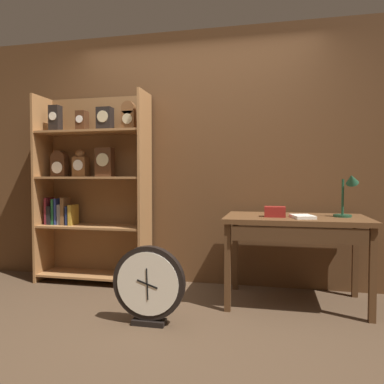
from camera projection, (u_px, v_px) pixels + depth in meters
name	position (u px, v px, depth m)	size (l,w,h in m)	color
ground_plane	(156.00, 336.00, 2.56)	(10.00, 10.00, 0.00)	#4C3826
back_wood_panel	(196.00, 158.00, 3.84)	(4.80, 0.05, 2.60)	brown
bookshelf	(91.00, 185.00, 3.89)	(1.17, 0.37, 1.95)	#9E6B3D
workbench	(296.00, 227.00, 3.17)	(1.19, 0.72, 0.76)	brown
desk_lamp	(348.00, 192.00, 3.10)	(0.21, 0.20, 0.38)	#1E472D
toolbox_small	(275.00, 212.00, 3.15)	(0.17, 0.13, 0.09)	maroon
open_repair_manual	(303.00, 217.00, 3.05)	(0.16, 0.22, 0.03)	silver
round_clock_large	(149.00, 285.00, 2.74)	(0.55, 0.11, 0.59)	black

